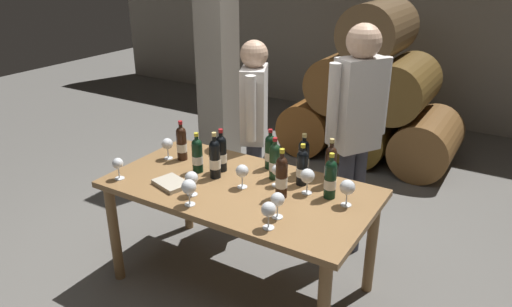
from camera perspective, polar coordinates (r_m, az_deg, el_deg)
The scene contains 29 objects.
ground_plane at distance 3.43m, azimuth -1.80°, elevation -15.29°, with size 14.00×14.00×0.00m, color #66635E.
cellar_back_wall at distance 6.65m, azimuth 18.91°, elevation 15.65°, with size 10.00×0.24×2.80m, color gray.
barrel_stack at distance 5.27m, azimuth 13.75°, elevation 6.31°, with size 1.86×0.90×1.69m.
stone_pillar at distance 4.81m, azimuth -4.71°, elevation 13.13°, with size 0.32×0.32×2.60m, color gray.
dining_table at distance 3.06m, azimuth -1.95°, elevation -5.42°, with size 1.70×0.90×0.76m.
wine_bottle_0 at distance 3.18m, azimuth -4.20°, elevation 0.08°, with size 0.07×0.07×0.30m.
wine_bottle_1 at distance 3.01m, azimuth 8.95°, elevation -1.42°, with size 0.07×0.07×0.31m.
wine_bottle_2 at distance 2.83m, azimuth 3.09°, elevation -2.79°, with size 0.07×0.07×0.31m.
wine_bottle_3 at distance 2.86m, azimuth 8.94°, elevation -2.99°, with size 0.07×0.07×0.29m.
wine_bottle_4 at distance 3.00m, azimuth 5.57°, elevation -1.61°, with size 0.07×0.07×0.27m.
wine_bottle_5 at distance 3.13m, azimuth 5.75°, elevation -0.44°, with size 0.07×0.07×0.29m.
wine_bottle_6 at distance 3.08m, azimuth -4.97°, elevation -0.59°, with size 0.07×0.07×0.31m.
wine_bottle_7 at distance 3.06m, azimuth 2.27°, elevation -0.90°, with size 0.07×0.07×0.28m.
wine_bottle_8 at distance 3.18m, azimuth -7.08°, elevation -0.17°, with size 0.07×0.07×0.28m.
wine_bottle_9 at distance 3.21m, azimuth 1.71°, elevation 0.27°, with size 0.07×0.07×0.28m.
wine_bottle_10 at distance 3.39m, azimuth -8.94°, elevation 1.28°, with size 0.07×0.07×0.29m.
wine_glass_0 at distance 2.79m, azimuth 10.94°, elevation -4.07°, with size 0.09×0.09×0.16m.
wine_glass_1 at distance 3.19m, azimuth -16.27°, elevation -1.24°, with size 0.07×0.07×0.15m.
wine_glass_2 at distance 2.88m, azimuth -7.77°, elevation -3.01°, with size 0.08×0.08×0.16m.
wine_glass_3 at distance 2.95m, azimuth -1.68°, elevation -2.18°, with size 0.08×0.08×0.16m.
wine_glass_4 at distance 3.42m, azimuth -10.62°, elevation 1.09°, with size 0.08×0.08×0.15m.
wine_glass_5 at distance 2.77m, azimuth -8.08°, elevation -4.06°, with size 0.09×0.09×0.16m.
wine_glass_6 at distance 2.62m, azimuth 2.61°, elevation -5.63°, with size 0.08×0.08×0.15m.
wine_glass_7 at distance 2.98m, azimuth 2.54°, elevation -2.12°, with size 0.07×0.07×0.14m.
wine_glass_8 at distance 2.52m, azimuth 1.53°, elevation -6.82°, with size 0.08×0.08×0.16m.
wine_glass_9 at distance 2.89m, azimuth 6.21°, elevation -2.76°, with size 0.09×0.09×0.16m.
tasting_notebook at distance 3.06m, azimuth -10.15°, elevation -3.56°, with size 0.22×0.16×0.03m, color #B2A893.
sommelier_presenting at distance 3.34m, azimuth 12.01°, elevation 3.62°, with size 0.32×0.43×1.72m.
taster_seated_left at distance 3.68m, azimuth -0.22°, elevation 3.95°, with size 0.30×0.46×1.54m.
Camera 1 is at (1.48, -2.24, 2.13)m, focal length 33.26 mm.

